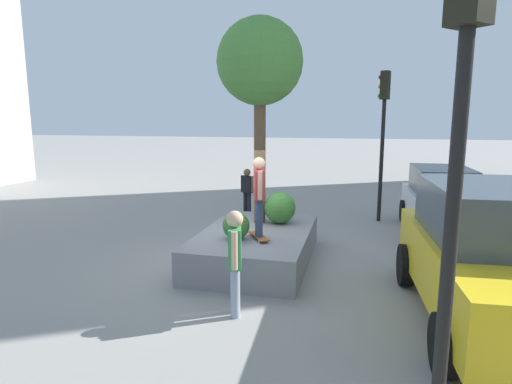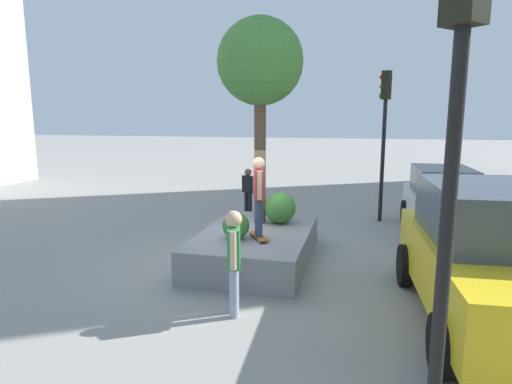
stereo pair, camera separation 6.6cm
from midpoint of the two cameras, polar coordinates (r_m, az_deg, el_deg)
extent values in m
plane|color=gray|center=(9.89, -1.42, -9.42)|extent=(120.00, 120.00, 0.00)
cube|color=gray|center=(9.92, -0.19, -7.17)|extent=(3.87, 2.41, 0.71)
cylinder|color=brown|center=(10.32, 0.32, 4.80)|extent=(0.28, 0.28, 3.28)
sphere|color=#4C8C3D|center=(10.36, 0.33, 16.96)|extent=(2.02, 2.02, 2.02)
sphere|color=#3D7A33|center=(10.46, 3.02, -2.10)|extent=(0.77, 0.77, 0.77)
sphere|color=#3D7A33|center=(9.14, -2.87, -4.47)|extent=(0.58, 0.58, 0.58)
cube|color=brown|center=(9.17, 0.18, -5.87)|extent=(0.78, 0.61, 0.02)
sphere|color=beige|center=(9.38, -0.84, -5.73)|extent=(0.06, 0.06, 0.06)
sphere|color=beige|center=(9.44, 0.13, -5.64)|extent=(0.06, 0.06, 0.06)
sphere|color=beige|center=(8.92, 0.23, -6.56)|extent=(0.06, 0.06, 0.06)
sphere|color=beige|center=(8.98, 1.25, -6.46)|extent=(0.06, 0.06, 0.06)
cylinder|color=navy|center=(8.97, 0.23, -3.55)|extent=(0.14, 0.14, 0.79)
cylinder|color=navy|center=(9.16, 0.13, -3.27)|extent=(0.14, 0.14, 0.79)
cube|color=#B23338|center=(8.93, 0.18, 1.01)|extent=(0.49, 0.32, 0.62)
cylinder|color=#D8AD8C|center=(8.70, 0.32, 0.88)|extent=(0.10, 0.10, 0.59)
cylinder|color=#D8AD8C|center=(9.16, 0.06, 1.35)|extent=(0.10, 0.10, 0.59)
sphere|color=#D8AD8C|center=(8.87, 0.19, 3.82)|extent=(0.26, 0.26, 0.26)
cube|color=white|center=(13.22, 23.26, -1.93)|extent=(4.05, 1.78, 0.80)
cube|color=#38424C|center=(13.29, 23.32, 1.46)|extent=(2.28, 1.53, 0.72)
cylinder|color=black|center=(12.29, 28.12, -5.08)|extent=(0.69, 0.22, 0.68)
cylinder|color=black|center=(11.93, 20.29, -4.94)|extent=(0.69, 0.22, 0.68)
cylinder|color=black|center=(14.71, 25.44, -2.56)|extent=(0.69, 0.22, 0.68)
cylinder|color=black|center=(14.41, 18.90, -2.37)|extent=(0.69, 0.22, 0.68)
cube|color=gold|center=(7.71, 28.48, -9.36)|extent=(4.90, 2.28, 0.96)
cube|color=#38424C|center=(7.70, 28.50, -2.35)|extent=(2.78, 1.92, 0.86)
cylinder|color=black|center=(6.26, 23.41, -18.19)|extent=(0.83, 0.28, 0.81)
cylinder|color=black|center=(9.03, 19.05, -9.14)|extent=(0.83, 0.28, 0.81)
cylinder|color=black|center=(4.00, 23.69, -9.85)|extent=(0.12, 0.12, 3.96)
sphere|color=green|center=(3.99, 27.19, 20.34)|extent=(0.14, 0.14, 0.14)
cylinder|color=black|center=(14.00, 16.20, 3.91)|extent=(0.12, 0.12, 3.81)
cube|color=black|center=(13.97, 16.67, 13.45)|extent=(0.35, 0.32, 0.85)
sphere|color=red|center=(14.03, 16.11, 14.46)|extent=(0.14, 0.14, 0.14)
sphere|color=gold|center=(14.01, 16.06, 13.32)|extent=(0.14, 0.14, 0.14)
sphere|color=green|center=(14.00, 16.00, 12.18)|extent=(0.14, 0.14, 0.14)
cylinder|color=#8C9EB7|center=(7.24, -3.05, -13.26)|extent=(0.15, 0.15, 0.85)
cylinder|color=#8C9EB7|center=(7.43, -3.00, -12.65)|extent=(0.15, 0.15, 0.85)
cube|color=#338C4C|center=(7.08, -3.08, -7.31)|extent=(0.51, 0.32, 0.66)
cylinder|color=#D8AD8C|center=(6.83, -3.16, -7.79)|extent=(0.10, 0.10, 0.63)
cylinder|color=#D8AD8C|center=(7.31, -3.01, -6.59)|extent=(0.10, 0.10, 0.63)
sphere|color=#D8AD8C|center=(6.95, -3.12, -3.62)|extent=(0.28, 0.28, 0.28)
cylinder|color=black|center=(14.66, -1.04, -1.52)|extent=(0.13, 0.13, 0.74)
cylinder|color=black|center=(14.77, -1.57, -1.43)|extent=(0.13, 0.13, 0.74)
cube|color=black|center=(14.60, -1.32, 1.05)|extent=(0.34, 0.45, 0.58)
cylinder|color=brown|center=(14.46, -0.66, 1.03)|extent=(0.09, 0.09, 0.54)
cylinder|color=brown|center=(14.74, -1.96, 1.19)|extent=(0.09, 0.09, 0.54)
sphere|color=brown|center=(14.54, -1.32, 2.63)|extent=(0.24, 0.24, 0.24)
camera|label=1|loc=(0.03, -90.20, -0.03)|focal=30.10mm
camera|label=2|loc=(0.03, 89.80, 0.03)|focal=30.10mm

